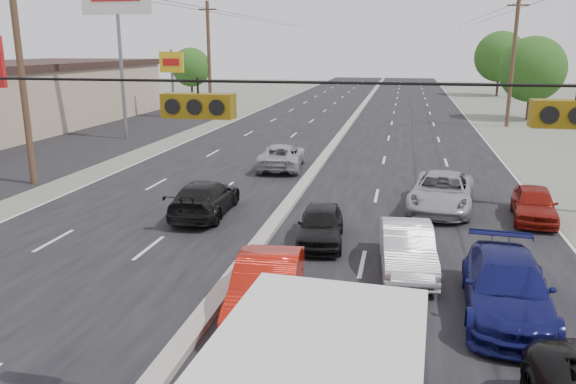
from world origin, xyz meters
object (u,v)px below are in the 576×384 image
utility_pole_left_b (21,73)px  queue_car_a (321,225)px  utility_pole_right_c (513,61)px  pole_sign_billboard (117,5)px  queue_car_c (442,192)px  utility_pole_left_c (209,60)px  queue_car_d (507,288)px  oncoming_far (282,157)px  queue_car_b (407,249)px  tree_right_far (500,57)px  oncoming_near (205,198)px  tree_right_mid (532,69)px  tree_left_far (191,67)px  pole_sign_far (172,68)px  queue_car_e (534,204)px  red_sedan (267,288)px

utility_pole_left_b → queue_car_a: bearing=-20.5°
utility_pole_right_c → pole_sign_billboard: 29.78m
utility_pole_left_b → queue_car_c: bearing=-1.6°
utility_pole_left_c → utility_pole_left_b: bearing=-90.0°
queue_car_d → oncoming_far: size_ratio=1.03×
queue_car_c → queue_car_b: bearing=-93.9°
tree_right_far → oncoming_near: size_ratio=1.78×
queue_car_a → queue_car_d: (5.09, -4.17, 0.09)m
utility_pole_right_c → pole_sign_billboard: pole_sign_billboard is taller
tree_right_mid → oncoming_near: 37.86m
utility_pole_left_c → tree_left_far: (-9.50, 20.00, -1.39)m
pole_sign_far → utility_pole_right_c: bearing=0.0°
utility_pole_right_c → queue_car_a: bearing=-109.2°
utility_pole_left_c → tree_left_far: bearing=115.4°
utility_pole_left_c → pole_sign_billboard: (-2.00, -12.00, 3.76)m
pole_sign_billboard → oncoming_near: bearing=-54.3°
pole_sign_far → queue_car_b: size_ratio=1.48×
utility_pole_left_b → utility_pole_left_c: 25.00m
utility_pole_left_c → queue_car_b: (17.17, -32.21, -4.44)m
pole_sign_billboard → oncoming_far: pole_sign_billboard is taller
queue_car_e → tree_right_far: bearing=89.5°
queue_car_b → tree_right_mid: bearing=69.7°
queue_car_b → queue_car_e: queue_car_b is taller
queue_car_a → queue_car_d: queue_car_d is taller
pole_sign_far → tree_left_far: size_ratio=0.98×
red_sedan → utility_pole_right_c: bearing=67.0°
tree_right_mid → queue_car_e: bearing=-100.4°
queue_car_c → tree_left_far: bearing=129.0°
queue_car_c → oncoming_far: bearing=149.1°
queue_car_a → oncoming_far: 11.64m
pole_sign_billboard → tree_right_mid: (29.50, 17.00, -4.53)m
queue_car_d → red_sedan: bearing=-164.8°
tree_right_mid → red_sedan: tree_right_mid is taller
pole_sign_billboard → queue_car_e: 28.95m
pole_sign_far → queue_car_e: (25.26, -26.35, -3.78)m
tree_left_far → queue_car_c: bearing=-58.4°
pole_sign_far → oncoming_far: bearing=-53.8°
tree_right_far → queue_car_d: bearing=-97.9°
queue_car_b → queue_car_c: (1.33, 6.68, 0.04)m
utility_pole_left_c → queue_car_d: 39.91m
red_sedan → oncoming_far: 16.66m
queue_car_c → queue_car_d: 9.07m
queue_car_e → utility_pole_left_b: bearing=-177.2°
oncoming_far → utility_pole_right_c: bearing=-131.4°
utility_pole_left_c → queue_car_c: (18.50, -25.53, -4.40)m
oncoming_near → queue_car_a: bearing=152.2°
tree_right_mid → queue_car_b: 38.79m
utility_pole_right_c → queue_car_c: 26.71m
utility_pole_left_b → queue_car_e: bearing=-3.6°
queue_car_b → oncoming_near: (-7.54, 4.04, -0.00)m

